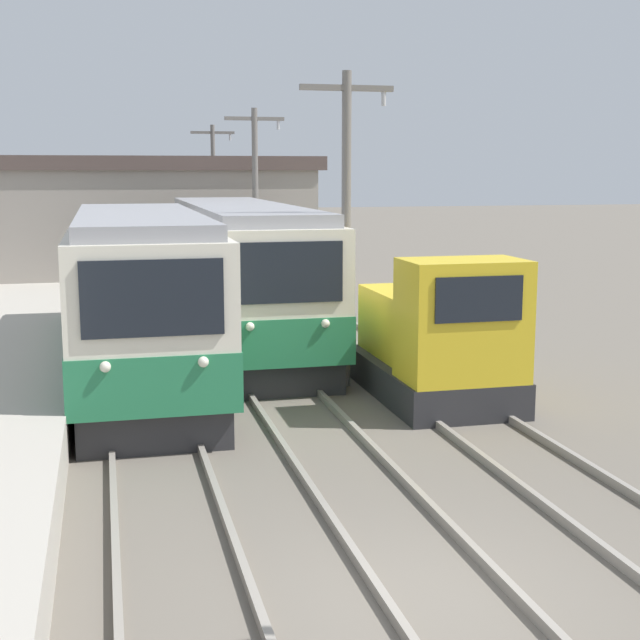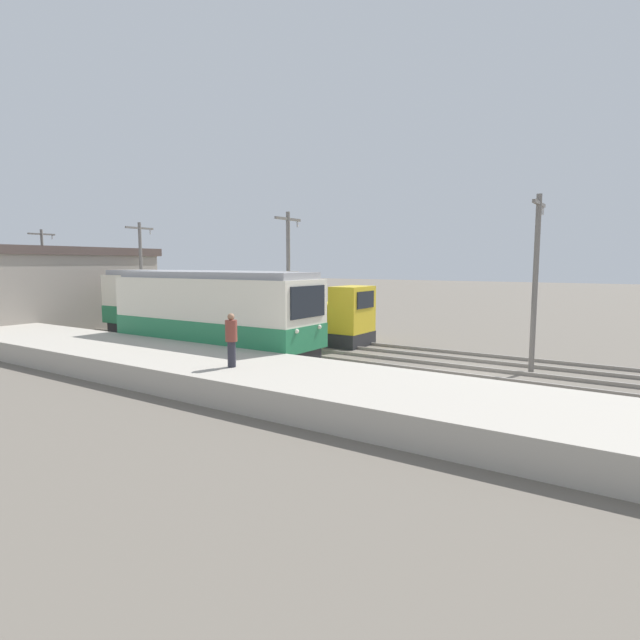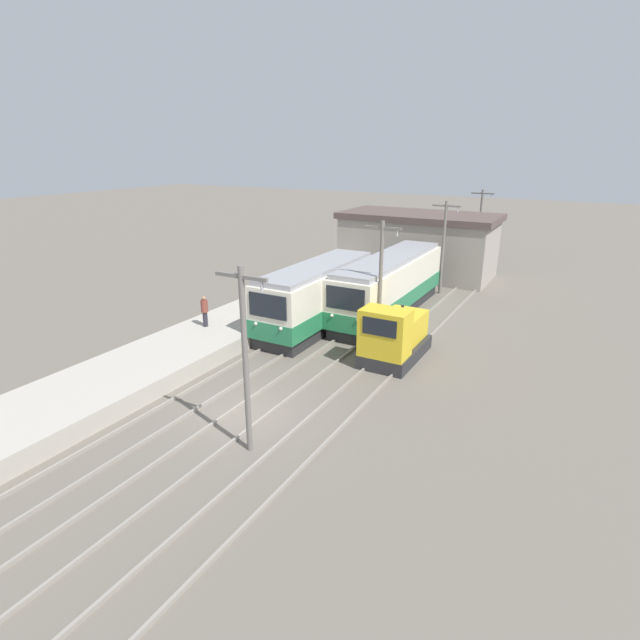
{
  "view_description": "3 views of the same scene",
  "coord_description": "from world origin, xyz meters",
  "px_view_note": "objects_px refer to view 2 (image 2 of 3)",
  "views": [
    {
      "loc": [
        -3.31,
        -8.56,
        4.65
      ],
      "look_at": [
        0.44,
        6.91,
        1.96
      ],
      "focal_mm": 50.0,
      "sensor_mm": 36.0,
      "label": 1
    },
    {
      "loc": [
        -18.36,
        -5.44,
        4.12
      ],
      "look_at": [
        1.32,
        7.57,
        1.45
      ],
      "focal_mm": 28.0,
      "sensor_mm": 36.0,
      "label": 2
    },
    {
      "loc": [
        11.33,
        -13.95,
        10.15
      ],
      "look_at": [
        -0.63,
        7.39,
        1.69
      ],
      "focal_mm": 28.0,
      "sensor_mm": 36.0,
      "label": 3
    }
  ],
  "objects_px": {
    "catenary_mast_distant": "(44,270)",
    "person_on_platform": "(231,338)",
    "commuter_train_center": "(195,308)",
    "catenary_mast_near": "(536,276)",
    "commuter_train_left": "(215,317)",
    "catenary_mast_far": "(141,271)",
    "shunting_locomotive": "(331,320)",
    "catenary_mast_mid": "(288,273)"
  },
  "relations": [
    {
      "from": "commuter_train_left",
      "to": "catenary_mast_mid",
      "type": "height_order",
      "value": "catenary_mast_mid"
    },
    {
      "from": "commuter_train_left",
      "to": "shunting_locomotive",
      "type": "relative_size",
      "value": 2.24
    },
    {
      "from": "catenary_mast_near",
      "to": "person_on_platform",
      "type": "bearing_deg",
      "value": 139.03
    },
    {
      "from": "person_on_platform",
      "to": "catenary_mast_near",
      "type": "bearing_deg",
      "value": -40.97
    },
    {
      "from": "commuter_train_center",
      "to": "catenary_mast_far",
      "type": "distance_m",
      "value": 6.86
    },
    {
      "from": "catenary_mast_near",
      "to": "catenary_mast_distant",
      "type": "distance_m",
      "value": 34.75
    },
    {
      "from": "catenary_mast_near",
      "to": "catenary_mast_distant",
      "type": "height_order",
      "value": "same"
    },
    {
      "from": "commuter_train_left",
      "to": "catenary_mast_near",
      "type": "distance_m",
      "value": 13.31
    },
    {
      "from": "catenary_mast_far",
      "to": "catenary_mast_distant",
      "type": "relative_size",
      "value": 1.0
    },
    {
      "from": "shunting_locomotive",
      "to": "catenary_mast_distant",
      "type": "xyz_separation_m",
      "value": [
        -1.49,
        24.74,
        2.44
      ]
    },
    {
      "from": "commuter_train_left",
      "to": "commuter_train_center",
      "type": "bearing_deg",
      "value": 56.93
    },
    {
      "from": "commuter_train_left",
      "to": "catenary_mast_mid",
      "type": "bearing_deg",
      "value": -11.41
    },
    {
      "from": "commuter_train_left",
      "to": "catenary_mast_far",
      "type": "height_order",
      "value": "catenary_mast_far"
    },
    {
      "from": "catenary_mast_far",
      "to": "person_on_platform",
      "type": "relative_size",
      "value": 3.86
    },
    {
      "from": "catenary_mast_mid",
      "to": "catenary_mast_distant",
      "type": "relative_size",
      "value": 1.0
    },
    {
      "from": "commuter_train_left",
      "to": "person_on_platform",
      "type": "xyz_separation_m",
      "value": [
        -4.24,
        -5.03,
        0.02
      ]
    },
    {
      "from": "catenary_mast_mid",
      "to": "catenary_mast_far",
      "type": "distance_m",
      "value": 11.58
    },
    {
      "from": "catenary_mast_distant",
      "to": "catenary_mast_far",
      "type": "bearing_deg",
      "value": -90.0
    },
    {
      "from": "catenary_mast_near",
      "to": "catenary_mast_mid",
      "type": "bearing_deg",
      "value": 90.0
    },
    {
      "from": "commuter_train_center",
      "to": "catenary_mast_near",
      "type": "distance_m",
      "value": 16.93
    },
    {
      "from": "shunting_locomotive",
      "to": "catenary_mast_far",
      "type": "height_order",
      "value": "catenary_mast_far"
    },
    {
      "from": "commuter_train_center",
      "to": "catenary_mast_distant",
      "type": "xyz_separation_m",
      "value": [
        1.51,
        18.0,
        1.91
      ]
    },
    {
      "from": "shunting_locomotive",
      "to": "commuter_train_left",
      "type": "bearing_deg",
      "value": 157.2
    },
    {
      "from": "catenary_mast_mid",
      "to": "catenary_mast_far",
      "type": "xyz_separation_m",
      "value": [
        0.0,
        11.58,
        0.0
      ]
    },
    {
      "from": "catenary_mast_near",
      "to": "catenary_mast_far",
      "type": "xyz_separation_m",
      "value": [
        0.0,
        23.17,
        0.0
      ]
    },
    {
      "from": "catenary_mast_mid",
      "to": "catenary_mast_far",
      "type": "height_order",
      "value": "same"
    },
    {
      "from": "shunting_locomotive",
      "to": "person_on_platform",
      "type": "distance_m",
      "value": 10.38
    },
    {
      "from": "shunting_locomotive",
      "to": "person_on_platform",
      "type": "bearing_deg",
      "value": -165.51
    },
    {
      "from": "catenary_mast_mid",
      "to": "commuter_train_left",
      "type": "bearing_deg",
      "value": 168.59
    },
    {
      "from": "catenary_mast_far",
      "to": "shunting_locomotive",
      "type": "bearing_deg",
      "value": -83.53
    },
    {
      "from": "catenary_mast_mid",
      "to": "person_on_platform",
      "type": "xyz_separation_m",
      "value": [
        -8.54,
        -4.16,
        -1.88
      ]
    },
    {
      "from": "catenary_mast_far",
      "to": "commuter_train_left",
      "type": "bearing_deg",
      "value": -111.9
    },
    {
      "from": "shunting_locomotive",
      "to": "catenary_mast_distant",
      "type": "height_order",
      "value": "catenary_mast_distant"
    },
    {
      "from": "commuter_train_left",
      "to": "catenary_mast_near",
      "type": "relative_size",
      "value": 1.54
    },
    {
      "from": "commuter_train_left",
      "to": "person_on_platform",
      "type": "bearing_deg",
      "value": -130.08
    },
    {
      "from": "catenary_mast_distant",
      "to": "person_on_platform",
      "type": "distance_m",
      "value": 28.7
    },
    {
      "from": "catenary_mast_near",
      "to": "commuter_train_center",
      "type": "bearing_deg",
      "value": 95.14
    },
    {
      "from": "catenary_mast_near",
      "to": "catenary_mast_mid",
      "type": "height_order",
      "value": "same"
    },
    {
      "from": "commuter_train_left",
      "to": "commuter_train_center",
      "type": "distance_m",
      "value": 5.13
    },
    {
      "from": "shunting_locomotive",
      "to": "catenary_mast_distant",
      "type": "bearing_deg",
      "value": 93.45
    },
    {
      "from": "commuter_train_left",
      "to": "catenary_mast_far",
      "type": "distance_m",
      "value": 11.7
    },
    {
      "from": "commuter_train_center",
      "to": "person_on_platform",
      "type": "bearing_deg",
      "value": -127.01
    }
  ]
}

